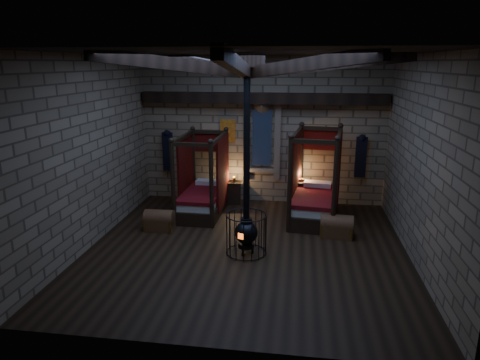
# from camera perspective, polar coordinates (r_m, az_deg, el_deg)

# --- Properties ---
(room) EXTENTS (7.02, 7.02, 4.29)m
(room) POSITION_cam_1_polar(r_m,az_deg,el_deg) (8.90, 1.10, 13.65)
(room) COLOR black
(room) RESTS_ON ground
(bed_left) EXTENTS (1.13, 2.09, 2.16)m
(bed_left) POSITION_cam_1_polar(r_m,az_deg,el_deg) (11.75, -4.96, -1.90)
(bed_left) COLOR black
(bed_left) RESTS_ON ground
(bed_right) EXTENTS (1.41, 2.34, 2.32)m
(bed_right) POSITION_cam_1_polar(r_m,az_deg,el_deg) (11.46, 9.96, -2.31)
(bed_right) COLOR black
(bed_right) RESTS_ON ground
(trunk_left) EXTENTS (0.72, 0.47, 0.52)m
(trunk_left) POSITION_cam_1_polar(r_m,az_deg,el_deg) (10.82, -10.70, -5.36)
(trunk_left) COLOR brown
(trunk_left) RESTS_ON ground
(trunk_right) EXTENTS (0.80, 0.56, 0.55)m
(trunk_right) POSITION_cam_1_polar(r_m,az_deg,el_deg) (10.49, 12.78, -6.08)
(trunk_right) COLOR brown
(trunk_right) RESTS_ON ground
(nightstand_left) EXTENTS (0.45, 0.44, 0.81)m
(nightstand_left) POSITION_cam_1_polar(r_m,az_deg,el_deg) (12.53, -0.79, -1.65)
(nightstand_left) COLOR black
(nightstand_left) RESTS_ON ground
(nightstand_right) EXTENTS (0.49, 0.47, 0.84)m
(nightstand_right) POSITION_cam_1_polar(r_m,az_deg,el_deg) (12.32, 8.07, -1.85)
(nightstand_right) COLOR black
(nightstand_right) RESTS_ON ground
(stove) EXTENTS (0.88, 0.88, 4.05)m
(stove) POSITION_cam_1_polar(r_m,az_deg,el_deg) (9.22, 0.85, -6.51)
(stove) COLOR black
(stove) RESTS_ON ground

